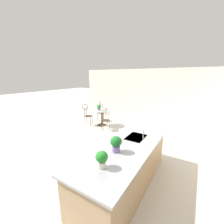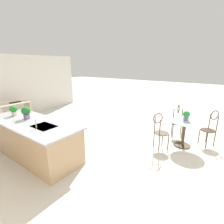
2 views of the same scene
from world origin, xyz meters
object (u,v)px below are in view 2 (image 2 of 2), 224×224
(chair_toward_desk, at_px, (160,129))
(potted_plant_counter_near, at_px, (26,112))
(writing_desk, at_px, (14,108))
(potted_plant_on_table, at_px, (186,115))
(keyboard, at_px, (15,102))
(chair_near_window, at_px, (210,126))
(potted_plant_counter_far, at_px, (14,110))
(bistro_table, at_px, (184,131))
(chair_by_island, at_px, (178,119))

(chair_toward_desk, height_order, potted_plant_counter_near, potted_plant_counter_near)
(writing_desk, distance_m, potted_plant_on_table, 6.60)
(chair_toward_desk, relative_size, keyboard, 2.37)
(chair_near_window, relative_size, potted_plant_counter_far, 3.73)
(chair_near_window, height_order, chair_toward_desk, same)
(potted_plant_counter_far, bearing_deg, potted_plant_on_table, -142.82)
(bistro_table, relative_size, keyboard, 1.82)
(chair_by_island, bearing_deg, potted_plant_counter_far, 44.03)
(bistro_table, bearing_deg, potted_plant_counter_far, 35.70)
(writing_desk, relative_size, keyboard, 2.73)
(writing_desk, height_order, potted_plant_on_table, potted_plant_on_table)
(chair_by_island, bearing_deg, bistro_table, 119.50)
(chair_near_window, xyz_separation_m, keyboard, (6.94, 2.10, 0.18))
(bistro_table, height_order, potted_plant_on_table, potted_plant_on_table)
(chair_by_island, bearing_deg, chair_toward_desk, 82.51)
(chair_near_window, distance_m, chair_by_island, 0.93)
(chair_by_island, bearing_deg, chair_near_window, 173.15)
(potted_plant_counter_far, xyz_separation_m, potted_plant_counter_near, (-0.55, -0.06, 0.02))
(writing_desk, bearing_deg, potted_plant_counter_near, 161.73)
(chair_by_island, xyz_separation_m, potted_plant_on_table, (-0.33, 0.48, 0.32))
(chair_by_island, relative_size, keyboard, 2.37)
(bistro_table, bearing_deg, chair_near_window, -138.75)
(chair_by_island, distance_m, potted_plant_on_table, 0.66)
(chair_near_window, height_order, potted_plant_on_table, chair_near_window)
(potted_plant_on_table, xyz_separation_m, potted_plant_counter_near, (3.27, 2.84, 0.20))
(chair_by_island, height_order, writing_desk, chair_by_island)
(keyboard, bearing_deg, chair_toward_desk, -169.94)
(potted_plant_counter_far, bearing_deg, chair_toward_desk, -146.58)
(bistro_table, distance_m, keyboard, 6.57)
(chair_by_island, xyz_separation_m, potted_plant_counter_far, (3.50, 3.38, 0.51))
(writing_desk, bearing_deg, keyboard, -78.69)
(chair_by_island, distance_m, keyboard, 6.41)
(chair_near_window, relative_size, writing_desk, 0.87)
(chair_by_island, height_order, potted_plant_on_table, chair_by_island)
(chair_toward_desk, distance_m, potted_plant_on_table, 0.91)
(potted_plant_counter_near, bearing_deg, chair_by_island, -131.57)
(chair_by_island, xyz_separation_m, keyboard, (6.02, 2.21, 0.18))
(chair_toward_desk, relative_size, potted_plant_on_table, 3.84)
(bistro_table, relative_size, chair_by_island, 0.77)
(chair_toward_desk, distance_m, writing_desk, 5.95)
(potted_plant_counter_far, distance_m, potted_plant_counter_near, 0.55)
(writing_desk, height_order, keyboard, keyboard)
(chair_near_window, relative_size, chair_by_island, 1.00)
(chair_near_window, bearing_deg, keyboard, 16.86)
(chair_by_island, relative_size, writing_desk, 0.87)
(keyboard, distance_m, potted_plant_counter_near, 3.28)
(bistro_table, bearing_deg, chair_toward_desk, 47.93)
(chair_near_window, bearing_deg, chair_toward_desk, 44.56)
(potted_plant_on_table, distance_m, potted_plant_counter_far, 4.80)
(keyboard, xyz_separation_m, potted_plant_counter_near, (-3.07, 1.11, 0.35))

